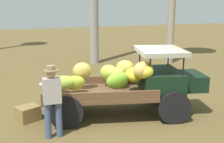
% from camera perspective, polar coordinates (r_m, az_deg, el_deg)
% --- Properties ---
extents(ground_plane, '(60.00, 60.00, 0.00)m').
position_cam_1_polar(ground_plane, '(8.20, -0.20, -8.71)').
color(ground_plane, brown).
extents(truck, '(4.66, 2.67, 1.88)m').
position_cam_1_polar(truck, '(7.99, 3.75, -2.14)').
color(truck, black).
rests_on(truck, ground).
extents(farmer, '(0.53, 0.46, 1.74)m').
position_cam_1_polar(farmer, '(6.71, -11.89, -5.09)').
color(farmer, '#435578').
rests_on(farmer, ground).
extents(wooden_crate, '(0.70, 0.65, 0.40)m').
position_cam_1_polar(wooden_crate, '(8.10, -16.49, -8.06)').
color(wooden_crate, olive).
rests_on(wooden_crate, ground).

